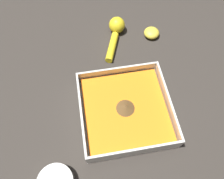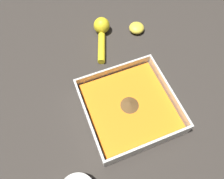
% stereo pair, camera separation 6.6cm
% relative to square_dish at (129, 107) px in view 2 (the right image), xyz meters
% --- Properties ---
extents(ground_plane, '(4.00, 4.00, 0.00)m').
position_rel_square_dish_xyz_m(ground_plane, '(0.04, -0.03, -0.02)').
color(ground_plane, '#332D28').
extents(square_dish, '(0.26, 0.26, 0.06)m').
position_rel_square_dish_xyz_m(square_dish, '(0.00, 0.00, 0.00)').
color(square_dish, silver).
rests_on(square_dish, ground_plane).
extents(lemon_squeezer, '(0.17, 0.09, 0.06)m').
position_rel_square_dish_xyz_m(lemon_squeezer, '(-0.31, 0.03, 0.01)').
color(lemon_squeezer, yellow).
rests_on(lemon_squeezer, ground_plane).
extents(lemon_half, '(0.06, 0.06, 0.03)m').
position_rel_square_dish_xyz_m(lemon_half, '(-0.28, 0.16, -0.00)').
color(lemon_half, yellow).
rests_on(lemon_half, ground_plane).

